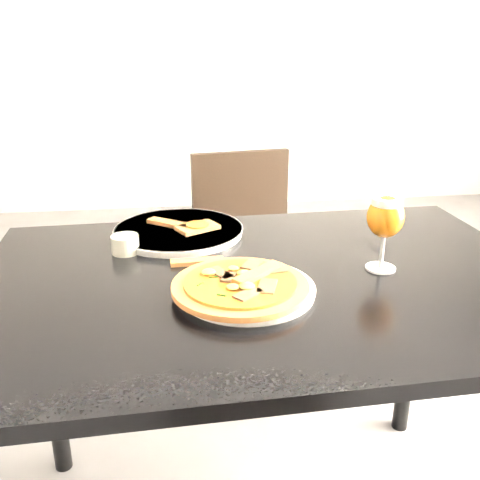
{
  "coord_description": "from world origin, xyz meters",
  "views": [
    {
      "loc": [
        -0.29,
        -0.93,
        1.22
      ],
      "look_at": [
        -0.16,
        0.08,
        0.83
      ],
      "focal_mm": 40.0,
      "sensor_mm": 36.0,
      "label": 1
    }
  ],
  "objects": [
    {
      "name": "dining_table",
      "position": [
        -0.1,
        0.07,
        0.66
      ],
      "size": [
        1.22,
        0.84,
        0.75
      ],
      "rotation": [
        0.0,
        0.0,
        0.03
      ],
      "color": "black",
      "rests_on": "ground"
    },
    {
      "name": "chair_far",
      "position": [
        -0.02,
        0.85,
        0.46
      ],
      "size": [
        0.43,
        0.43,
        0.83
      ],
      "rotation": [
        0.0,
        0.0,
        0.14
      ],
      "color": "black",
      "rests_on": "ground"
    },
    {
      "name": "plate_main",
      "position": [
        -0.16,
        -0.01,
        0.76
      ],
      "size": [
        0.27,
        0.27,
        0.01
      ],
      "primitive_type": "cylinder",
      "rotation": [
        0.0,
        0.0,
        -0.02
      ],
      "color": "white",
      "rests_on": "dining_table"
    },
    {
      "name": "pizza",
      "position": [
        -0.17,
        -0.02,
        0.77
      ],
      "size": [
        0.27,
        0.27,
        0.03
      ],
      "rotation": [
        0.0,
        0.0,
        0.4
      ],
      "color": "#9D5726",
      "rests_on": "plate_main"
    },
    {
      "name": "plate_second",
      "position": [
        -0.28,
        0.34,
        0.76
      ],
      "size": [
        0.34,
        0.34,
        0.02
      ],
      "primitive_type": "cylinder",
      "rotation": [
        0.0,
        0.0,
        -0.05
      ],
      "color": "white",
      "rests_on": "dining_table"
    },
    {
      "name": "crust_scraps",
      "position": [
        -0.25,
        0.34,
        0.77
      ],
      "size": [
        0.19,
        0.14,
        0.01
      ],
      "rotation": [
        0.0,
        0.0,
        -0.21
      ],
      "color": "#9D5726",
      "rests_on": "plate_second"
    },
    {
      "name": "loose_crust",
      "position": [
        -0.24,
        0.15,
        0.75
      ],
      "size": [
        0.12,
        0.03,
        0.01
      ],
      "primitive_type": "cube",
      "rotation": [
        0.0,
        0.0,
        0.04
      ],
      "color": "#9D5726",
      "rests_on": "dining_table"
    },
    {
      "name": "sauce_cup",
      "position": [
        -0.4,
        0.24,
        0.77
      ],
      "size": [
        0.06,
        0.06,
        0.04
      ],
      "color": "beige",
      "rests_on": "dining_table"
    },
    {
      "name": "beer_glass",
      "position": [
        0.15,
        0.07,
        0.87
      ],
      "size": [
        0.08,
        0.08,
        0.16
      ],
      "color": "#B5BABE",
      "rests_on": "dining_table"
    }
  ]
}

